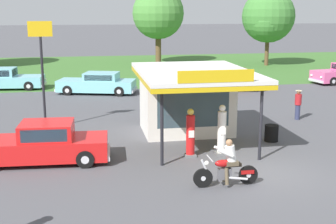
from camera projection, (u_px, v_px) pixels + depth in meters
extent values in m
plane|color=#4C4C51|center=(261.00, 171.00, 16.67)|extent=(300.00, 300.00, 0.00)
cube|color=#3D6B2D|center=(149.00, 68.00, 45.49)|extent=(120.00, 24.00, 0.01)
cube|color=silver|center=(186.00, 101.00, 21.69)|extent=(4.00, 3.03, 2.96)
cube|color=#384C56|center=(193.00, 106.00, 20.24)|extent=(3.20, 0.05, 1.89)
cube|color=silver|center=(194.00, 72.00, 19.80)|extent=(4.70, 6.75, 0.16)
cube|color=gold|center=(194.00, 76.00, 19.84)|extent=(4.70, 6.75, 0.18)
cube|color=gold|center=(216.00, 76.00, 16.52)|extent=(2.80, 0.08, 0.44)
cylinder|color=black|center=(261.00, 122.00, 17.60)|extent=(0.12, 0.12, 2.96)
cylinder|color=black|center=(162.00, 127.00, 16.96)|extent=(0.12, 0.12, 2.96)
cube|color=slate|center=(190.00, 155.00, 18.31)|extent=(0.44, 0.44, 0.10)
cylinder|color=red|center=(190.00, 135.00, 18.13)|extent=(0.34, 0.34, 1.55)
cube|color=white|center=(191.00, 134.00, 17.94)|extent=(0.22, 0.02, 0.28)
sphere|color=#EACC4C|center=(191.00, 112.00, 17.93)|extent=(0.26, 0.26, 0.26)
cube|color=slate|center=(221.00, 153.00, 18.52)|extent=(0.44, 0.44, 0.10)
cylinder|color=silver|center=(222.00, 132.00, 18.33)|extent=(0.34, 0.34, 1.66)
cube|color=white|center=(223.00, 131.00, 18.14)|extent=(0.22, 0.02, 0.28)
sphere|color=white|center=(222.00, 108.00, 18.12)|extent=(0.26, 0.26, 0.26)
cylinder|color=black|center=(203.00, 178.00, 15.09)|extent=(0.64, 0.11, 0.64)
cylinder|color=silver|center=(203.00, 178.00, 15.09)|extent=(0.16, 0.12, 0.16)
cylinder|color=black|center=(248.00, 175.00, 15.37)|extent=(0.64, 0.11, 0.64)
cylinder|color=silver|center=(248.00, 175.00, 15.37)|extent=(0.16, 0.12, 0.16)
ellipsoid|color=#B21414|center=(223.00, 163.00, 15.11)|extent=(0.56, 0.25, 0.24)
cube|color=#59595E|center=(224.00, 174.00, 15.20)|extent=(0.44, 0.25, 0.36)
cube|color=black|center=(233.00, 164.00, 15.19)|extent=(0.48, 0.27, 0.10)
cylinder|color=silver|center=(206.00, 170.00, 15.04)|extent=(0.37, 0.08, 0.71)
cylinder|color=silver|center=(210.00, 158.00, 14.98)|extent=(0.05, 0.70, 0.04)
sphere|color=silver|center=(207.00, 163.00, 15.00)|extent=(0.16, 0.16, 0.16)
cube|color=#B21414|center=(247.00, 172.00, 15.34)|extent=(0.44, 0.19, 0.12)
cylinder|color=silver|center=(237.00, 178.00, 15.17)|extent=(0.71, 0.09, 0.18)
cube|color=brown|center=(231.00, 163.00, 15.16)|extent=(0.40, 0.35, 0.14)
cylinder|color=brown|center=(227.00, 176.00, 15.06)|extent=(0.12, 0.23, 0.56)
cylinder|color=brown|center=(224.00, 173.00, 15.37)|extent=(0.12, 0.23, 0.56)
cylinder|color=white|center=(231.00, 154.00, 15.09)|extent=(0.42, 0.33, 0.60)
sphere|color=#9E704C|center=(229.00, 143.00, 14.99)|extent=(0.22, 0.22, 0.22)
cylinder|color=white|center=(225.00, 153.00, 14.83)|extent=(0.54, 0.10, 0.31)
cylinder|color=white|center=(222.00, 150.00, 15.21)|extent=(0.54, 0.10, 0.31)
cube|color=red|center=(40.00, 148.00, 17.52)|extent=(5.15, 2.12, 0.75)
cube|color=red|center=(47.00, 130.00, 17.40)|extent=(2.02, 1.72, 0.61)
cube|color=#283847|center=(21.00, 131.00, 17.29)|extent=(0.12, 1.43, 0.49)
cube|color=#283847|center=(44.00, 136.00, 16.63)|extent=(1.64, 0.12, 0.46)
cube|color=#283847|center=(49.00, 125.00, 18.17)|extent=(1.64, 0.12, 0.46)
cube|color=silver|center=(108.00, 152.00, 17.87)|extent=(0.22, 1.75, 0.18)
cylinder|color=black|center=(85.00, 159.00, 16.93)|extent=(0.67, 0.24, 0.66)
cylinder|color=silver|center=(85.00, 159.00, 16.93)|extent=(0.31, 0.24, 0.30)
cylinder|color=black|center=(87.00, 146.00, 18.60)|extent=(0.67, 0.24, 0.66)
cylinder|color=silver|center=(87.00, 146.00, 18.60)|extent=(0.31, 0.24, 0.30)
cube|color=#7AC6D1|center=(97.00, 85.00, 31.66)|extent=(5.49, 3.28, 0.75)
cube|color=#7AC6D1|center=(101.00, 76.00, 31.49)|extent=(2.59, 2.23, 0.51)
cube|color=#283847|center=(86.00, 76.00, 31.60)|extent=(0.45, 1.44, 0.41)
cube|color=#283847|center=(98.00, 78.00, 30.68)|extent=(1.81, 0.55, 0.39)
cube|color=#283847|center=(104.00, 75.00, 32.29)|extent=(1.81, 0.55, 0.39)
cube|color=silver|center=(60.00, 88.00, 31.99)|extent=(0.62, 1.78, 0.18)
cube|color=silver|center=(134.00, 90.00, 31.44)|extent=(0.62, 1.78, 0.18)
sphere|color=white|center=(56.00, 86.00, 31.33)|extent=(0.18, 0.18, 0.18)
sphere|color=white|center=(62.00, 83.00, 32.52)|extent=(0.18, 0.18, 0.18)
cylinder|color=black|center=(67.00, 90.00, 31.02)|extent=(0.69, 0.38, 0.66)
cylinder|color=silver|center=(67.00, 90.00, 31.02)|extent=(0.35, 0.29, 0.30)
cylinder|color=black|center=(76.00, 86.00, 32.76)|extent=(0.69, 0.38, 0.66)
cylinder|color=silver|center=(76.00, 86.00, 32.76)|extent=(0.35, 0.29, 0.30)
cylinder|color=black|center=(119.00, 91.00, 30.66)|extent=(0.69, 0.38, 0.66)
cylinder|color=silver|center=(119.00, 91.00, 30.66)|extent=(0.35, 0.29, 0.30)
cylinder|color=black|center=(125.00, 87.00, 32.40)|extent=(0.69, 0.38, 0.66)
cylinder|color=silver|center=(125.00, 87.00, 32.40)|extent=(0.35, 0.29, 0.30)
cube|color=silver|center=(316.00, 81.00, 35.35)|extent=(0.41, 1.73, 0.18)
sphere|color=white|center=(321.00, 77.00, 34.73)|extent=(0.18, 0.18, 0.18)
sphere|color=white|center=(311.00, 75.00, 35.80)|extent=(0.18, 0.18, 0.18)
cylinder|color=black|center=(333.00, 81.00, 34.84)|extent=(0.68, 0.31, 0.66)
cylinder|color=silver|center=(333.00, 81.00, 34.84)|extent=(0.33, 0.27, 0.30)
cylinder|color=black|center=(318.00, 78.00, 36.40)|extent=(0.68, 0.31, 0.66)
cylinder|color=silver|center=(318.00, 78.00, 36.40)|extent=(0.33, 0.27, 0.30)
cube|color=#993819|center=(229.00, 82.00, 32.95)|extent=(4.67, 2.08, 0.78)
cube|color=#993819|center=(235.00, 73.00, 32.86)|extent=(1.96, 1.75, 0.52)
cube|color=#283847|center=(222.00, 73.00, 32.74)|extent=(0.10, 1.49, 0.41)
cube|color=#283847|center=(238.00, 74.00, 32.07)|extent=(1.62, 0.09, 0.39)
cube|color=#283847|center=(232.00, 71.00, 33.66)|extent=(1.62, 0.09, 0.39)
cube|color=silver|center=(197.00, 87.00, 32.70)|extent=(0.19, 1.82, 0.18)
cube|color=silver|center=(260.00, 85.00, 33.33)|extent=(0.19, 1.82, 0.18)
sphere|color=white|center=(198.00, 84.00, 32.04)|extent=(0.18, 0.18, 0.18)
sphere|color=white|center=(195.00, 81.00, 33.22)|extent=(0.18, 0.18, 0.18)
cylinder|color=black|center=(210.00, 88.00, 31.93)|extent=(0.67, 0.22, 0.66)
cylinder|color=silver|center=(210.00, 88.00, 31.93)|extent=(0.30, 0.23, 0.30)
cylinder|color=black|center=(204.00, 84.00, 33.66)|extent=(0.67, 0.22, 0.66)
cylinder|color=silver|center=(204.00, 84.00, 33.66)|extent=(0.30, 0.23, 0.30)
cylinder|color=black|center=(254.00, 87.00, 32.35)|extent=(0.67, 0.22, 0.66)
cylinder|color=silver|center=(254.00, 87.00, 32.35)|extent=(0.30, 0.23, 0.30)
cylinder|color=black|center=(246.00, 83.00, 34.08)|extent=(0.67, 0.22, 0.66)
cylinder|color=silver|center=(246.00, 83.00, 34.08)|extent=(0.30, 0.23, 0.30)
cube|color=#7AC6D1|center=(6.00, 81.00, 33.44)|extent=(5.47, 2.44, 0.75)
cube|color=#283847|center=(15.00, 72.00, 33.34)|extent=(0.19, 1.49, 0.47)
cube|color=#283847|center=(1.00, 71.00, 34.06)|extent=(2.05, 0.24, 0.45)
cube|color=silver|center=(44.00, 84.00, 33.68)|extent=(0.30, 1.82, 0.18)
sphere|color=white|center=(45.00, 79.00, 34.22)|extent=(0.18, 0.18, 0.18)
sphere|color=white|center=(42.00, 82.00, 33.03)|extent=(0.18, 0.18, 0.18)
cylinder|color=black|center=(34.00, 82.00, 34.49)|extent=(0.68, 0.27, 0.66)
cylinder|color=silver|center=(34.00, 82.00, 34.49)|extent=(0.32, 0.25, 0.30)
cylinder|color=black|center=(29.00, 86.00, 32.74)|extent=(0.68, 0.27, 0.66)
cylinder|color=silver|center=(29.00, 86.00, 32.74)|extent=(0.32, 0.25, 0.30)
cylinder|color=#2D3351|center=(298.00, 112.00, 24.30)|extent=(0.26, 0.26, 0.79)
cylinder|color=#B21E23|center=(298.00, 99.00, 24.16)|extent=(0.34, 0.34, 0.56)
sphere|color=#9E704C|center=(299.00, 92.00, 24.07)|extent=(0.21, 0.21, 0.21)
cylinder|color=beige|center=(299.00, 91.00, 24.06)|extent=(0.34, 0.34, 0.02)
cylinder|color=brown|center=(267.00, 51.00, 46.97)|extent=(0.40, 0.40, 2.94)
sphere|color=#427F38|center=(268.00, 16.00, 46.22)|extent=(5.24, 5.24, 5.24)
sphere|color=#427F38|center=(267.00, 22.00, 45.56)|extent=(3.47, 3.47, 3.47)
cylinder|color=brown|center=(158.00, 48.00, 48.86)|extent=(0.59, 0.59, 3.17)
sphere|color=#4C893D|center=(158.00, 13.00, 48.07)|extent=(5.33, 5.33, 5.33)
cylinder|color=black|center=(43.00, 84.00, 21.91)|extent=(0.12, 0.12, 4.42)
cube|color=gold|center=(40.00, 29.00, 21.35)|extent=(1.10, 0.08, 0.70)
cylinder|color=black|center=(271.00, 139.00, 20.40)|extent=(0.60, 0.60, 0.18)
cylinder|color=black|center=(271.00, 135.00, 20.36)|extent=(0.60, 0.60, 0.18)
cylinder|color=black|center=(272.00, 131.00, 20.32)|extent=(0.60, 0.60, 0.18)
cylinder|color=black|center=(272.00, 127.00, 20.28)|extent=(0.60, 0.60, 0.18)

